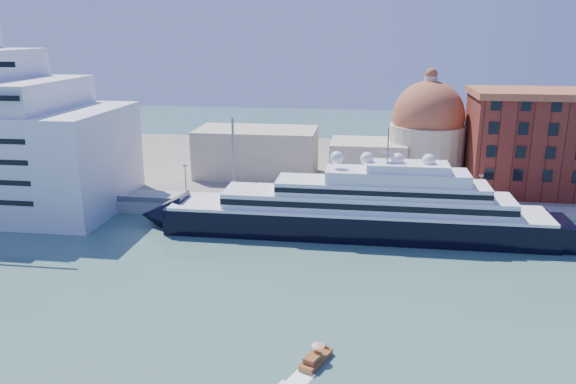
# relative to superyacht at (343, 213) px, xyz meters

# --- Properties ---
(ground) EXTENTS (400.00, 400.00, 0.00)m
(ground) POSITION_rel_superyacht_xyz_m (-3.64, -23.00, -4.22)
(ground) COLOR #39635A
(ground) RESTS_ON ground
(quay) EXTENTS (180.00, 10.00, 2.50)m
(quay) POSITION_rel_superyacht_xyz_m (-3.64, 11.00, -2.97)
(quay) COLOR gray
(quay) RESTS_ON ground
(land) EXTENTS (260.00, 72.00, 2.00)m
(land) POSITION_rel_superyacht_xyz_m (-3.64, 52.00, -3.22)
(land) COLOR slate
(land) RESTS_ON ground
(quay_fence) EXTENTS (180.00, 0.10, 1.20)m
(quay_fence) POSITION_rel_superyacht_xyz_m (-3.64, 6.50, -1.12)
(quay_fence) COLOR slate
(quay_fence) RESTS_ON quay
(superyacht) EXTENTS (81.81, 11.34, 24.45)m
(superyacht) POSITION_rel_superyacht_xyz_m (0.00, 0.00, 0.00)
(superyacht) COLOR black
(superyacht) RESTS_ON ground
(service_barge) EXTENTS (12.17, 6.38, 2.61)m
(service_barge) POSITION_rel_superyacht_xyz_m (-57.94, -0.73, -3.47)
(service_barge) COLOR white
(service_barge) RESTS_ON ground
(water_taxi) EXTENTS (3.79, 5.68, 2.57)m
(water_taxi) POSITION_rel_superyacht_xyz_m (-1.08, -44.32, -3.60)
(water_taxi) COLOR brown
(water_taxi) RESTS_ON ground
(warehouse) EXTENTS (43.00, 19.00, 23.25)m
(warehouse) POSITION_rel_superyacht_xyz_m (48.36, 29.00, 9.57)
(warehouse) COLOR maroon
(warehouse) RESTS_ON land
(church) EXTENTS (66.00, 18.00, 25.50)m
(church) POSITION_rel_superyacht_xyz_m (2.75, 34.72, 6.69)
(church) COLOR beige
(church) RESTS_ON land
(lamp_posts) EXTENTS (120.80, 2.40, 18.00)m
(lamp_posts) POSITION_rel_superyacht_xyz_m (-16.31, 9.27, 5.62)
(lamp_posts) COLOR slate
(lamp_posts) RESTS_ON quay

